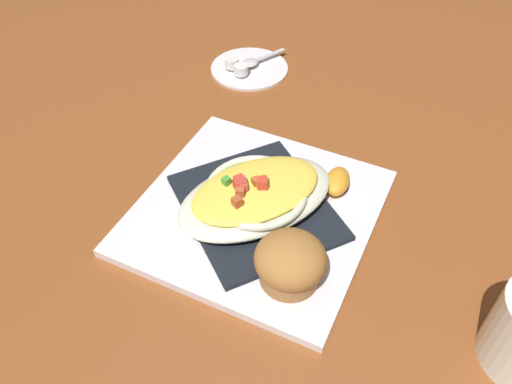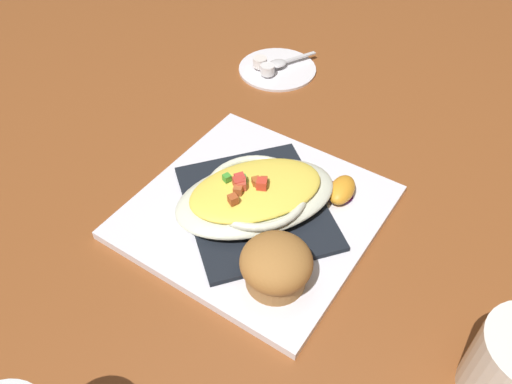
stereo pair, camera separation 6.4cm
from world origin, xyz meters
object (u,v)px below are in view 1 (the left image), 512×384
(square_plate, at_px, (256,212))
(muffin, at_px, (290,262))
(gratin_dish, at_px, (256,194))
(creamer_saucer, at_px, (249,67))
(creamer_cup_0, at_px, (232,63))
(orange_garnish, at_px, (336,182))
(spoon, at_px, (252,62))
(creamer_cup_1, at_px, (241,70))

(square_plate, xyz_separation_m, muffin, (-0.09, 0.07, 0.04))
(gratin_dish, relative_size, muffin, 2.99)
(creamer_saucer, bearing_deg, creamer_cup_0, 43.85)
(muffin, relative_size, orange_garnish, 1.36)
(creamer_cup_0, bearing_deg, muffin, 133.18)
(orange_garnish, relative_size, spoon, 0.64)
(orange_garnish, xyz_separation_m, creamer_saucer, (0.26, -0.19, -0.02))
(gratin_dish, relative_size, creamer_cup_1, 9.99)
(square_plate, xyz_separation_m, spoon, (0.19, -0.29, 0.01))
(square_plate, bearing_deg, creamer_cup_0, -49.90)
(creamer_cup_1, bearing_deg, gratin_dish, 127.73)
(creamer_cup_0, bearing_deg, orange_garnish, 149.20)
(muffin, bearing_deg, orange_garnish, -81.93)
(gratin_dish, distance_m, creamer_cup_0, 0.34)
(gratin_dish, bearing_deg, creamer_cup_0, -49.92)
(muffin, distance_m, creamer_cup_0, 0.45)
(gratin_dish, xyz_separation_m, creamer_cup_0, (0.22, -0.26, -0.02))
(creamer_cup_0, bearing_deg, square_plate, 130.10)
(orange_garnish, distance_m, spoon, 0.33)
(creamer_saucer, xyz_separation_m, spoon, (-0.00, -0.01, 0.01))
(gratin_dish, xyz_separation_m, creamer_saucer, (0.20, -0.28, -0.03))
(creamer_saucer, relative_size, spoon, 1.46)
(muffin, bearing_deg, gratin_dish, -37.46)
(orange_garnish, distance_m, creamer_cup_1, 0.31)
(gratin_dish, bearing_deg, creamer_cup_1, -52.27)
(creamer_cup_1, bearing_deg, creamer_saucer, -84.58)
(orange_garnish, distance_m, creamer_saucer, 0.33)
(square_plate, relative_size, creamer_cup_1, 12.04)
(square_plate, xyz_separation_m, creamer_saucer, (0.20, -0.28, -0.00))
(muffin, height_order, spoon, muffin)
(spoon, relative_size, creamer_cup_1, 3.86)
(square_plate, relative_size, orange_garnish, 4.91)
(creamer_saucer, bearing_deg, spoon, -110.37)
(creamer_saucer, xyz_separation_m, creamer_cup_0, (0.02, 0.02, 0.01))
(orange_garnish, distance_m, creamer_cup_0, 0.33)
(muffin, distance_m, creamer_cup_1, 0.43)
(creamer_saucer, distance_m, creamer_cup_0, 0.03)
(square_plate, bearing_deg, muffin, 142.48)
(spoon, bearing_deg, square_plate, 124.22)
(square_plate, bearing_deg, gratin_dish, 65.12)
(square_plate, xyz_separation_m, creamer_cup_0, (0.22, -0.26, 0.01))
(gratin_dish, height_order, muffin, muffin)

